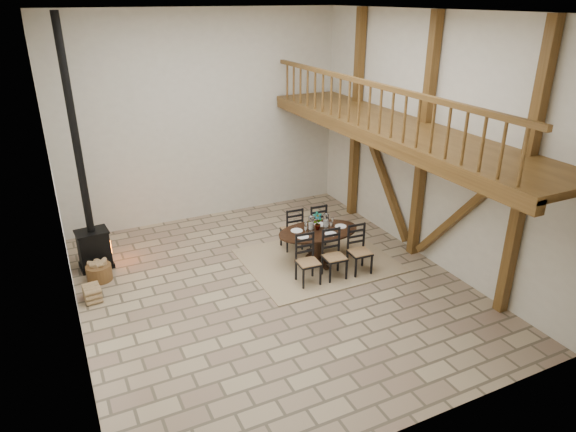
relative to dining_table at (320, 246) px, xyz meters
name	(u,v)px	position (x,y,z in m)	size (l,w,h in m)	color
ground	(273,287)	(-1.29, -0.45, -0.40)	(8.00, 8.00, 0.00)	tan
room_shell	(331,128)	(-0.10, -0.45, 2.62)	(7.02, 8.02, 5.01)	beige
rug	(318,260)	(0.01, 0.10, -0.39)	(3.00, 2.50, 0.02)	tan
dining_table	(320,246)	(0.00, 0.00, 0.00)	(1.80, 2.00, 1.12)	black
wood_stove	(89,217)	(-4.28, 1.88, 0.73)	(0.68, 0.55, 5.00)	black
log_basket	(99,272)	(-4.29, 1.30, -0.22)	(0.49, 0.49, 0.41)	brown
log_stack	(92,293)	(-4.51, 0.57, -0.25)	(0.32, 0.42, 0.30)	tan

